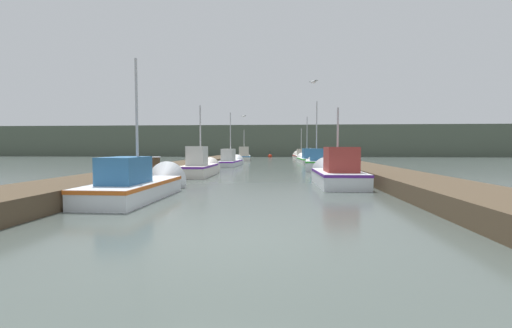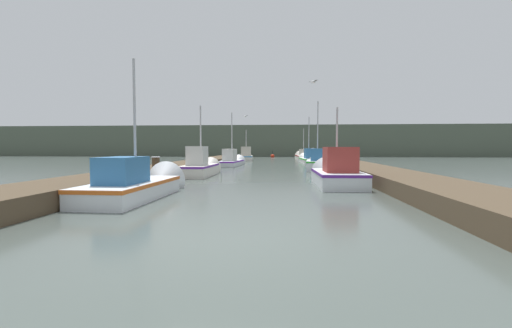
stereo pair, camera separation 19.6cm
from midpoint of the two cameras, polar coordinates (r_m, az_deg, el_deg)
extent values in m
plane|color=#47514C|center=(5.92, -4.83, -12.53)|extent=(200.00, 200.00, 0.00)
cube|color=#4C3D2B|center=(22.64, -12.06, -0.48)|extent=(2.37, 40.00, 0.52)
cube|color=#4C3D2B|center=(22.16, 16.89, -0.61)|extent=(2.37, 40.00, 0.52)
cube|color=#4C5647|center=(61.79, 3.93, 3.76)|extent=(120.00, 16.00, 5.00)
cube|color=silver|center=(10.90, -19.60, -4.15)|extent=(1.65, 4.21, 0.53)
cube|color=#CC5D1E|center=(10.88, -19.62, -3.07)|extent=(1.68, 4.24, 0.10)
cone|color=silver|center=(13.19, -14.94, -2.88)|extent=(1.51, 0.84, 1.50)
cube|color=#2D6699|center=(10.37, -20.90, -0.96)|extent=(1.00, 1.58, 0.75)
cylinder|color=#B2B2B7|center=(11.13, -19.09, 6.94)|extent=(0.08, 0.08, 3.71)
cube|color=silver|center=(14.08, 13.83, -2.37)|extent=(1.77, 3.78, 0.60)
cube|color=#59248F|center=(14.06, 13.85, -1.40)|extent=(1.80, 3.81, 0.10)
cone|color=silver|center=(16.32, 12.41, -1.64)|extent=(1.62, 0.85, 1.61)
cube|color=#99332D|center=(13.58, 14.23, 0.73)|extent=(1.19, 1.40, 0.96)
cylinder|color=#B2B2B7|center=(14.30, 13.71, 4.05)|extent=(0.08, 0.08, 2.56)
cube|color=silver|center=(18.51, -9.08, -1.06)|extent=(1.35, 3.78, 0.61)
cube|color=#63279F|center=(18.49, -9.09, -0.31)|extent=(1.38, 3.81, 0.10)
cone|color=silver|center=(20.73, -7.54, -0.63)|extent=(1.27, 0.79, 1.27)
cube|color=silver|center=(18.02, -9.47, 1.37)|extent=(0.91, 1.23, 0.99)
cylinder|color=#B2B2B7|center=(18.75, -8.92, 4.78)|extent=(0.08, 0.08, 3.18)
cube|color=silver|center=(23.33, 10.44, -0.20)|extent=(1.72, 3.79, 0.65)
cube|color=green|center=(23.32, 10.44, 0.45)|extent=(1.75, 3.82, 0.10)
cone|color=silver|center=(25.52, 10.36, 0.06)|extent=(1.40, 0.81, 1.35)
cube|color=#2D6699|center=(22.85, 10.47, 1.55)|extent=(1.00, 1.45, 0.79)
cylinder|color=#B2B2B7|center=(23.60, 10.48, 5.45)|extent=(0.08, 0.08, 3.98)
cube|color=silver|center=(27.95, -3.96, 0.14)|extent=(1.51, 4.73, 0.45)
cube|color=#631BAA|center=(27.94, -3.96, 0.48)|extent=(1.54, 4.76, 0.10)
cone|color=silver|center=(30.84, -2.92, 0.40)|extent=(1.30, 1.25, 1.26)
cube|color=silver|center=(27.35, -4.20, 1.54)|extent=(0.95, 1.79, 0.94)
cylinder|color=#B2B2B7|center=(28.27, -3.84, 4.61)|extent=(0.08, 0.08, 3.93)
cube|color=silver|center=(33.32, 9.02, 0.57)|extent=(1.78, 5.03, 0.47)
cube|color=green|center=(33.31, 9.03, 0.86)|extent=(1.82, 5.06, 0.10)
cone|color=silver|center=(36.36, 8.36, 0.77)|extent=(1.47, 1.30, 1.39)
cube|color=#2D6699|center=(32.68, 9.18, 1.75)|extent=(1.10, 1.77, 0.94)
cylinder|color=#B2B2B7|center=(33.67, 8.97, 4.39)|extent=(0.08, 0.08, 4.00)
cube|color=silver|center=(38.82, -1.52, 0.99)|extent=(1.81, 4.31, 0.55)
cube|color=#1562A8|center=(38.82, -1.52, 1.31)|extent=(1.84, 4.34, 0.10)
cone|color=silver|center=(41.45, -1.46, 1.11)|extent=(1.44, 1.19, 1.34)
cube|color=#B2AD9E|center=(38.28, -1.53, 2.15)|extent=(1.23, 1.68, 1.04)
cylinder|color=#B2B2B7|center=(39.12, -1.51, 3.55)|extent=(0.08, 0.08, 2.92)
cube|color=silver|center=(42.48, 8.09, 1.12)|extent=(2.02, 4.88, 0.53)
cube|color=#A20E0E|center=(42.48, 8.10, 1.39)|extent=(2.05, 4.91, 0.10)
cone|color=silver|center=(45.33, 7.68, 1.23)|extent=(1.71, 1.05, 1.66)
cube|color=#B2AD9E|center=(41.87, 8.19, 1.96)|extent=(1.25, 1.43, 0.75)
cylinder|color=#B2B2B7|center=(42.82, 8.06, 3.69)|extent=(0.08, 0.08, 3.29)
cylinder|color=#473523|center=(29.17, 12.08, 0.79)|extent=(0.31, 0.31, 1.05)
cylinder|color=silver|center=(29.15, 12.09, 1.86)|extent=(0.35, 0.35, 0.04)
cylinder|color=#473523|center=(23.83, -8.05, 0.28)|extent=(0.29, 0.29, 0.98)
cylinder|color=silver|center=(23.82, -8.06, 1.51)|extent=(0.33, 0.33, 0.04)
cylinder|color=#473523|center=(41.51, 9.55, 1.65)|extent=(0.24, 0.24, 1.37)
cylinder|color=silver|center=(41.50, 9.56, 2.62)|extent=(0.28, 0.28, 0.04)
cylinder|color=#473523|center=(15.20, -15.99, -1.04)|extent=(0.31, 0.31, 1.11)
cylinder|color=silver|center=(15.18, -16.02, 1.13)|extent=(0.36, 0.36, 0.04)
sphere|color=red|center=(50.62, 2.88, 1.31)|extent=(0.60, 0.60, 0.60)
cylinder|color=black|center=(50.61, 2.88, 1.93)|extent=(0.06, 0.06, 0.50)
ellipsoid|color=white|center=(30.29, -1.64, 7.95)|extent=(0.28, 0.31, 0.12)
cube|color=gray|center=(30.20, -1.44, 8.00)|extent=(0.29, 0.26, 0.07)
cube|color=gray|center=(30.38, -1.84, 7.97)|extent=(0.29, 0.26, 0.07)
ellipsoid|color=white|center=(17.26, 9.86, 13.33)|extent=(0.31, 0.27, 0.12)
cube|color=gray|center=(17.16, 10.16, 13.46)|extent=(0.25, 0.29, 0.07)
cube|color=gray|center=(17.37, 9.56, 13.34)|extent=(0.25, 0.29, 0.07)
camera|label=1|loc=(0.10, -89.68, 0.02)|focal=24.00mm
camera|label=2|loc=(0.10, 90.32, -0.02)|focal=24.00mm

